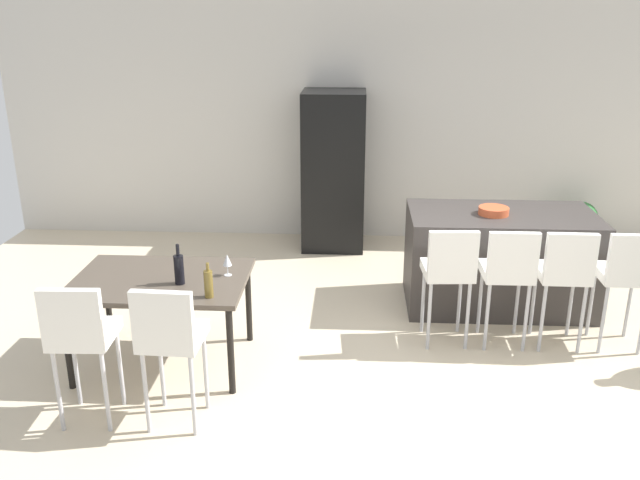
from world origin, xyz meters
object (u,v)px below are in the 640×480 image
at_px(bar_chair_middle, 508,269).
at_px(kitchen_island, 499,259).
at_px(bar_chair_right, 565,270).
at_px(potted_plant, 580,222).
at_px(bar_chair_left, 449,268).
at_px(refrigerator, 334,171).
at_px(wine_glass_left, 227,261).
at_px(fruit_bowl, 494,211).
at_px(bar_chair_far, 626,271).
at_px(dining_chair_far, 169,334).
at_px(wine_bottle_inner, 209,283).
at_px(wine_bottle_middle, 179,269).
at_px(dining_table, 161,286).
at_px(dining_chair_near, 80,332).

bearing_deg(bar_chair_middle, kitchen_island, 82.56).
xyz_separation_m(bar_chair_right, potted_plant, (0.92, 2.43, -0.35)).
bearing_deg(bar_chair_left, refrigerator, 113.17).
height_order(wine_glass_left, fruit_bowl, fruit_bowl).
height_order(bar_chair_far, refrigerator, refrigerator).
bearing_deg(dining_chair_far, potted_plant, 44.04).
bearing_deg(wine_glass_left, bar_chair_left, 11.60).
relative_size(bar_chair_far, wine_glass_left, 6.03).
relative_size(wine_bottle_inner, wine_bottle_middle, 0.84).
bearing_deg(fruit_bowl, refrigerator, 133.07).
relative_size(bar_chair_middle, dining_table, 0.78).
bearing_deg(bar_chair_far, bar_chair_middle, -180.00).
relative_size(bar_chair_right, dining_chair_far, 1.00).
height_order(kitchen_island, potted_plant, kitchen_island).
bearing_deg(refrigerator, bar_chair_right, -50.94).
bearing_deg(wine_bottle_middle, wine_glass_left, 29.01).
bearing_deg(bar_chair_left, dining_chair_near, -153.54).
bearing_deg(wine_glass_left, bar_chair_far, 6.48).
xyz_separation_m(dining_table, dining_chair_far, (0.30, -0.84, 0.02)).
bearing_deg(wine_glass_left, refrigerator, 75.47).
relative_size(bar_chair_left, potted_plant, 1.79).
distance_m(bar_chair_middle, wine_bottle_middle, 2.65).
height_order(bar_chair_right, wine_bottle_middle, wine_bottle_middle).
xyz_separation_m(kitchen_island, refrigerator, (-1.64, 1.60, 0.46)).
relative_size(dining_chair_near, wine_bottle_inner, 3.95).
bearing_deg(fruit_bowl, kitchen_island, 24.51).
xyz_separation_m(bar_chair_left, bar_chair_right, (0.94, -0.00, 0.00)).
distance_m(wine_bottle_middle, refrigerator, 3.17).
distance_m(bar_chair_middle, dining_chair_far, 2.79).
xyz_separation_m(dining_table, fruit_bowl, (2.78, 1.25, 0.28)).
height_order(kitchen_island, dining_chair_near, dining_chair_near).
bearing_deg(wine_bottle_middle, bar_chair_right, 10.22).
distance_m(refrigerator, fruit_bowl, 2.25).
height_order(bar_chair_far, fruit_bowl, bar_chair_far).
xyz_separation_m(bar_chair_far, wine_glass_left, (-3.20, -0.36, 0.17)).
relative_size(bar_chair_far, dining_chair_far, 1.00).
bearing_deg(bar_chair_middle, wine_bottle_inner, -161.35).
relative_size(bar_chair_far, wine_bottle_inner, 3.95).
distance_m(bar_chair_left, dining_chair_near, 2.89).
height_order(kitchen_island, dining_chair_far, dining_chair_far).
xyz_separation_m(bar_chair_middle, refrigerator, (-1.53, 2.44, 0.22)).
relative_size(dining_table, refrigerator, 0.73).
xyz_separation_m(dining_table, wine_bottle_inner, (0.46, -0.33, 0.17)).
relative_size(bar_chair_far, fruit_bowl, 3.78).
distance_m(wine_glass_left, potted_plant, 4.61).
distance_m(kitchen_island, potted_plant, 2.03).
distance_m(bar_chair_far, potted_plant, 2.49).
xyz_separation_m(kitchen_island, wine_glass_left, (-2.36, -1.21, 0.40)).
relative_size(dining_table, wine_glass_left, 7.72).
height_order(dining_table, wine_bottle_middle, wine_bottle_middle).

